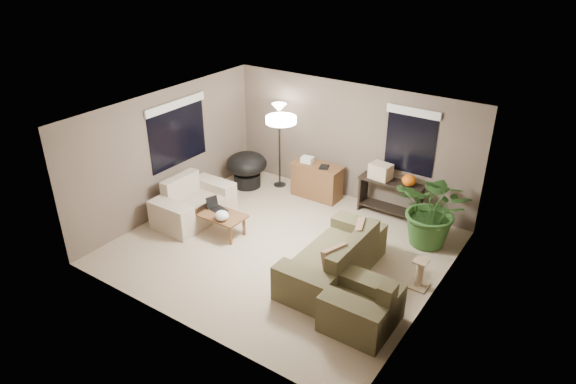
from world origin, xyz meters
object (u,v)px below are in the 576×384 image
Objects in this scene: floor_lamp at (279,118)px; cat_scratching_post at (419,275)px; coffee_table at (219,217)px; desk at (317,181)px; papasan_chair at (247,167)px; console_table at (390,195)px; main_sofa at (335,261)px; houseplant at (434,217)px; loveseat at (193,205)px; armchair at (363,308)px.

floor_lamp reaches higher than cat_scratching_post.
desk is at bearing 72.64° from coffee_table.
papasan_chair is at bearing 113.78° from coffee_table.
console_table is 1.42× the size of papasan_chair.
console_table is at bearing 10.01° from papasan_chair.
papasan_chair is (-0.84, 1.91, 0.11)m from coffee_table.
main_sofa is 2.90m from desk.
main_sofa is 1.50× the size of houseplant.
console_table is 3.25m from papasan_chair.
floor_lamp is at bearing 37.19° from papasan_chair.
papasan_chair is (-3.20, -0.56, 0.03)m from console_table.
loveseat is at bearing -89.44° from papasan_chair.
loveseat and armchair have the same top height.
main_sofa is 1.37m from cat_scratching_post.
console_table is 2.39m from cat_scratching_post.
main_sofa and armchair have the same top height.
floor_lamp is 3.88m from houseplant.
floor_lamp is (-2.62, -0.12, 1.16)m from console_table.
desk is at bearing -175.12° from console_table.
loveseat is 4.62m from houseplant.
main_sofa is 2.00× the size of desk.
papasan_chair reaches higher than desk.
houseplant is 2.94× the size of cat_scratching_post.
floor_lamp reaches higher than console_table.
loveseat is 1.77m from papasan_chair.
desk reaches higher than coffee_table.
armchair is 4.99m from floor_lamp.
papasan_chair is at bearing 150.46° from main_sofa.
floor_lamp is at bearing -177.34° from console_table.
cat_scratching_post is (4.59, -1.37, -0.25)m from papasan_chair.
armchair reaches higher than cat_scratching_post.
console_table reaches higher than coffee_table.
armchair reaches higher than console_table.
papasan_chair is at bearing -142.81° from floor_lamp.
houseplant is at bearing -7.34° from floor_lamp.
loveseat is at bearing -125.35° from desk.
coffee_table is 2.67m from floor_lamp.
loveseat is (-3.30, 0.12, 0.00)m from main_sofa.
desk is at bearing 130.49° from armchair.
cat_scratching_post is at bearing -24.37° from floor_lamp.
console_table is at bearing 2.66° from floor_lamp.
houseplant reaches higher than papasan_chair.
cat_scratching_post is (3.75, 0.54, -0.14)m from coffee_table.
cat_scratching_post is at bearing 4.90° from loveseat.
armchair is 3.49m from coffee_table.
papasan_chair reaches higher than console_table.
coffee_table is at bearing -107.36° from desk.
main_sofa is 2.11m from houseplant.
desk is 2.77m from houseplant.
houseplant is (0.97, 1.85, 0.28)m from main_sofa.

